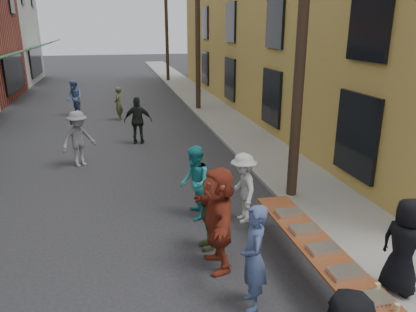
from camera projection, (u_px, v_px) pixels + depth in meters
name	position (u px, v px, depth m)	size (l,w,h in m)	color
ground	(133.00, 288.00, 7.03)	(120.00, 120.00, 0.00)	#28282B
sidewalk	(211.00, 108.00, 22.00)	(2.20, 60.00, 0.10)	gray
building_ochre	(331.00, 12.00, 20.86)	(10.00, 28.00, 10.00)	#B0993E
utility_pole_near	(303.00, 18.00, 9.35)	(0.26, 0.26, 9.00)	#2D2116
utility_pole_mid	(198.00, 22.00, 20.47)	(0.26, 0.26, 9.00)	#2D2116
utility_pole_far	(166.00, 23.00, 31.59)	(0.26, 0.26, 9.00)	#2D2116
serving_table	(314.00, 244.00, 7.07)	(0.70, 4.00, 0.75)	#622D17
catering_tray_sausage	(372.00, 300.00, 5.52)	(0.50, 0.33, 0.08)	maroon
catering_tray_foil_b	(346.00, 273.00, 6.12)	(0.50, 0.33, 0.08)	#B2B2B7
catering_tray_buns	(323.00, 249.00, 6.77)	(0.50, 0.33, 0.08)	tan
catering_tray_foil_d	(304.00, 229.00, 7.42)	(0.50, 0.33, 0.08)	#B2B2B7
catering_tray_buns_end	(289.00, 213.00, 8.07)	(0.50, 0.33, 0.08)	tan
condiment_jar_b	(366.00, 312.00, 5.28)	(0.07, 0.07, 0.08)	#A57F26
condiment_jar_c	(362.00, 307.00, 5.38)	(0.07, 0.07, 0.08)	#A57F26
cup_stack	(397.00, 308.00, 5.32)	(0.08, 0.08, 0.12)	tan
guest_front_b	(254.00, 258.00, 6.33)	(0.65, 0.42, 1.77)	#435582
guest_front_c	(195.00, 183.00, 9.39)	(0.85, 0.66, 1.74)	teal
guest_front_d	(243.00, 188.00, 9.22)	(1.06, 0.61, 1.64)	silver
guest_front_e	(209.00, 214.00, 8.11)	(0.89, 0.37, 1.52)	#475531
guest_queue_back	(218.00, 219.00, 7.39)	(1.84, 0.59, 1.98)	maroon
server	(405.00, 246.00, 6.58)	(0.81, 0.53, 1.66)	black
passerby_left	(79.00, 139.00, 12.91)	(1.16, 0.67, 1.80)	slate
passerby_mid	(138.00, 121.00, 15.37)	(1.05, 0.44, 1.80)	black
passerby_right	(118.00, 104.00, 19.29)	(0.58, 0.38, 1.58)	#4D522F
passerby_far	(75.00, 98.00, 20.19)	(0.86, 0.67, 1.77)	#5369A0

